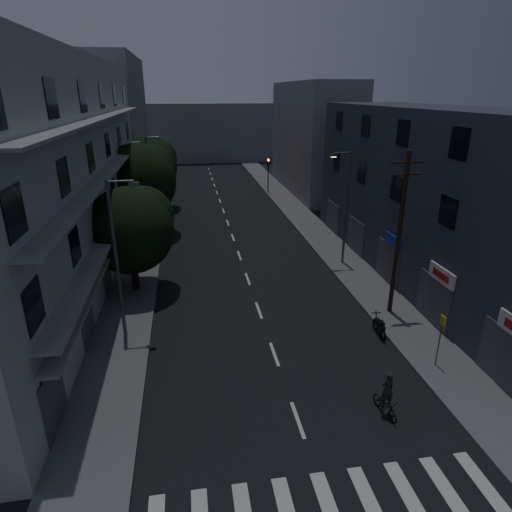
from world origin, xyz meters
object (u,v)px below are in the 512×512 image
object	(u,v)px
utility_pole	(399,232)
motorcycle	(379,327)
cyclist	(386,400)
bus_stop_sign	(441,332)

from	to	relation	value
utility_pole	motorcycle	distance (m)	5.16
utility_pole	cyclist	size ratio (longest dim) A/B	4.66
bus_stop_sign	utility_pole	bearing A→B (deg)	87.33
bus_stop_sign	cyclist	size ratio (longest dim) A/B	1.31
motorcycle	utility_pole	bearing A→B (deg)	57.14
bus_stop_sign	motorcycle	world-z (taller)	bus_stop_sign
utility_pole	bus_stop_sign	xyz separation A→B (m)	(-0.24, -5.19, -2.98)
bus_stop_sign	motorcycle	size ratio (longest dim) A/B	1.43
bus_stop_sign	cyclist	bearing A→B (deg)	-145.63
utility_pole	cyclist	xyz separation A→B (m)	(-3.87, -7.67, -4.22)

